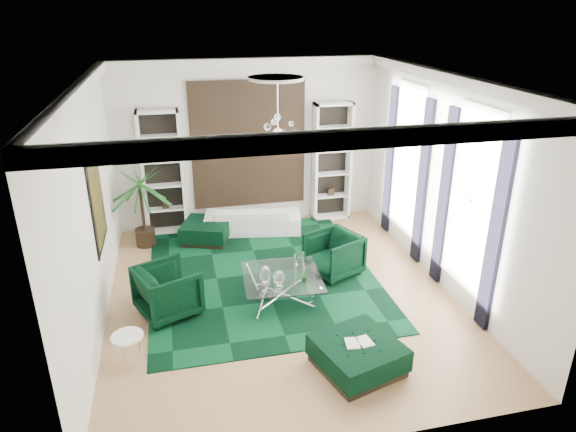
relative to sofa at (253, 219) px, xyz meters
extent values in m
cube|color=tan|center=(0.04, -2.87, -0.32)|extent=(6.00, 7.00, 0.02)
cube|color=white|center=(0.04, -2.87, 3.50)|extent=(6.00, 7.00, 0.02)
cube|color=silver|center=(0.04, 0.64, 1.59)|extent=(6.00, 0.02, 3.80)
cube|color=silver|center=(0.04, -6.38, 1.59)|extent=(6.00, 0.02, 3.80)
cube|color=silver|center=(-2.97, -2.87, 1.59)|extent=(0.02, 7.00, 3.80)
cube|color=silver|center=(3.05, -2.87, 1.59)|extent=(0.02, 7.00, 3.80)
cylinder|color=white|center=(0.04, -2.57, 3.46)|extent=(0.90, 0.90, 0.05)
cube|color=black|center=(0.04, 0.59, 1.59)|extent=(2.50, 0.06, 2.80)
cube|color=black|center=(-2.93, -2.27, 1.54)|extent=(0.04, 1.30, 1.60)
cube|color=white|center=(3.03, -3.77, 1.59)|extent=(0.03, 1.10, 2.90)
cube|color=black|center=(3.00, -4.55, 1.34)|extent=(0.07, 0.30, 3.25)
cube|color=black|center=(3.00, -2.99, 1.34)|extent=(0.07, 0.30, 3.25)
cube|color=white|center=(3.03, -1.37, 1.59)|extent=(0.03, 1.10, 2.90)
cube|color=black|center=(3.00, -2.15, 1.34)|extent=(0.07, 0.30, 3.25)
cube|color=black|center=(3.00, -0.59, 1.34)|extent=(0.07, 0.30, 3.25)
cube|color=black|center=(-0.17, -2.05, -0.30)|extent=(4.20, 5.00, 0.02)
imported|color=white|center=(0.00, 0.00, 0.00)|extent=(2.27, 1.20, 0.63)
imported|color=black|center=(-1.92, -3.02, 0.12)|extent=(1.23, 1.22, 0.86)
imported|color=black|center=(1.20, -2.32, 0.10)|extent=(1.18, 1.17, 0.83)
cube|color=black|center=(-1.07, -0.25, -0.10)|extent=(1.26, 1.26, 0.44)
cube|color=black|center=(0.68, -5.09, -0.10)|extent=(1.35, 1.35, 0.44)
cube|color=white|center=(0.68, -5.09, 0.14)|extent=(0.39, 0.26, 0.03)
cylinder|color=white|center=(-2.51, -4.21, -0.09)|extent=(0.50, 0.50, 0.44)
imported|color=#19591E|center=(0.36, -3.29, 0.28)|extent=(0.16, 0.14, 0.26)
camera|label=1|loc=(-1.63, -10.70, 4.54)|focal=32.00mm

